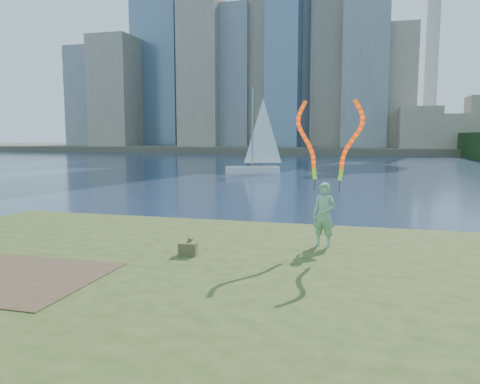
# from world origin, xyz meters

# --- Properties ---
(ground) EXTENTS (320.00, 320.00, 0.00)m
(ground) POSITION_xyz_m (0.00, 0.00, 0.00)
(ground) COLOR #1A2742
(ground) RESTS_ON ground
(grassy_knoll) EXTENTS (20.00, 18.00, 0.80)m
(grassy_knoll) POSITION_xyz_m (0.00, -2.30, 0.34)
(grassy_knoll) COLOR #374619
(grassy_knoll) RESTS_ON ground
(dirt_patch) EXTENTS (3.20, 3.00, 0.02)m
(dirt_patch) POSITION_xyz_m (-2.20, -3.20, 0.81)
(dirt_patch) COLOR #47331E
(dirt_patch) RESTS_ON grassy_knoll
(far_shore) EXTENTS (320.00, 40.00, 1.20)m
(far_shore) POSITION_xyz_m (0.00, 95.00, 0.60)
(far_shore) COLOR #4D4838
(far_shore) RESTS_ON ground
(woman_with_ribbons) EXTENTS (1.99, 0.65, 4.03)m
(woman_with_ribbons) POSITION_xyz_m (3.48, 1.10, 2.21)
(woman_with_ribbons) COLOR #1A7A34
(woman_with_ribbons) RESTS_ON grassy_knoll
(canvas_bag) EXTENTS (0.46, 0.52, 0.40)m
(canvas_bag) POSITION_xyz_m (0.42, -0.62, 0.97)
(canvas_bag) COLOR brown
(canvas_bag) RESTS_ON grassy_knoll
(sailboat) EXTENTS (5.25, 3.33, 8.06)m
(sailboat) POSITION_xyz_m (-5.60, 32.36, 1.39)
(sailboat) COLOR silver
(sailboat) RESTS_ON ground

